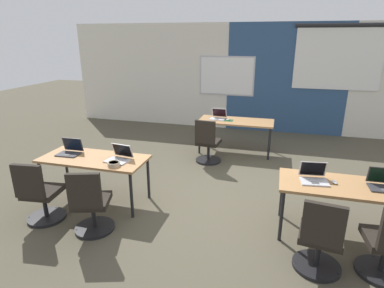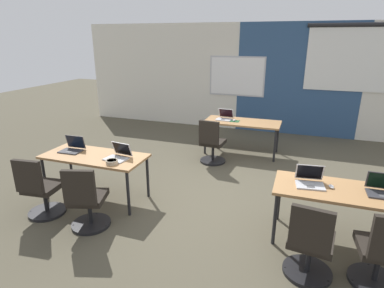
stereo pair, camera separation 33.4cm
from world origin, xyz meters
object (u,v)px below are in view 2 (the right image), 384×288
chair_near_right_end (382,257)px  chair_near_left_inner (87,203)px  mouse_near_right_inner (331,186)px  chair_far_left (212,145)px  desk_near_left (95,159)px  laptop_near_right_inner (310,181)px  desk_near_right (343,194)px  laptop_far_left (225,117)px  laptop_near_left_inner (118,155)px  snack_bowl (112,162)px  desk_far_center (242,124)px  laptop_near_right_end (382,190)px  chair_near_right_inner (310,247)px  mouse_far_left (234,120)px  chair_near_left_end (41,192)px  laptop_near_left_end (72,148)px

chair_near_right_end → chair_near_left_inner: size_ratio=1.00×
mouse_near_right_inner → chair_far_left: 2.90m
desk_near_left → laptop_near_right_inner: (3.11, 0.02, 0.11)m
desk_near_right → laptop_far_left: bearing=127.2°
chair_near_right_end → laptop_near_right_inner: (-0.72, 0.72, 0.39)m
laptop_near_left_inner → laptop_far_left: (0.92, 2.83, -0.00)m
desk_near_right → snack_bowl: bearing=-176.0°
chair_near_right_end → mouse_near_right_inner: bearing=-60.5°
chair_far_left → desk_far_center: bearing=-115.7°
desk_near_left → chair_near_right_end: 3.91m
laptop_near_right_end → snack_bowl: size_ratio=1.89×
chair_near_right_inner → chair_far_left: 3.36m
desk_far_center → chair_near_right_inner: (1.41, -3.58, -0.28)m
chair_near_left_inner → mouse_far_left: bearing=-126.0°
desk_far_center → chair_near_right_inner: bearing=-68.5°
chair_near_right_end → desk_near_right: bearing=-68.8°
chair_near_left_inner → mouse_near_right_inner: chair_near_left_inner is taller
laptop_near_left_inner → laptop_near_right_inner: (2.69, 0.02, 0.00)m
laptop_near_left_inner → chair_near_left_end: laptop_near_left_inner is taller
laptop_near_left_end → snack_bowl: 0.93m
chair_near_right_end → mouse_far_left: chair_near_right_end is taller
desk_far_center → laptop_far_left: bearing=174.4°
mouse_near_right_inner → chair_near_left_inner: bearing=-165.1°
chair_near_left_end → mouse_far_left: bearing=-126.5°
desk_near_right → desk_far_center: bearing=122.0°
laptop_near_right_inner → mouse_near_right_inner: size_ratio=3.27×
chair_far_left → mouse_near_right_inner: bearing=140.0°
laptop_near_right_end → laptop_near_left_inner: 3.48m
desk_near_left → chair_near_left_inner: 0.92m
laptop_far_left → laptop_near_right_end: bearing=-43.6°
chair_near_left_inner → laptop_far_left: (0.94, 3.61, 0.39)m
mouse_near_right_inner → mouse_far_left: size_ratio=0.99×
chair_near_left_inner → chair_near_right_inner: bearing=162.4°
laptop_near_left_inner → laptop_near_left_end: bearing=-175.6°
laptop_near_right_end → chair_near_left_inner: 3.61m
laptop_near_right_inner → chair_near_right_inner: 0.89m
laptop_near_left_end → desk_near_left: bearing=-9.2°
laptop_near_left_inner → chair_near_left_inner: 0.87m
desk_near_right → laptop_near_right_inner: laptop_near_right_inner is taller
mouse_near_right_inner → mouse_far_left: (-1.78, 2.75, 0.00)m
mouse_far_left → snack_bowl: bearing=-110.8°
chair_far_left → chair_near_right_inner: bearing=127.9°
laptop_near_left_end → snack_bowl: (0.90, -0.27, -0.01)m
desk_near_left → laptop_near_left_end: size_ratio=4.69×
chair_near_left_inner → laptop_near_left_end: laptop_near_left_end is taller
desk_near_right → chair_near_left_end: 3.98m
mouse_near_right_inner → snack_bowl: 2.91m
chair_near_left_inner → mouse_far_left: chair_near_left_inner is taller
desk_far_center → desk_near_right: bearing=-58.0°
desk_near_left → chair_near_right_inner: 3.26m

